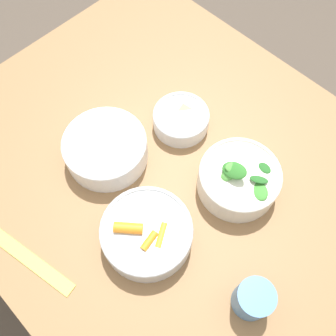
{
  "coord_description": "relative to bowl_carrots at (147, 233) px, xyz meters",
  "views": [
    {
      "loc": [
        -0.3,
        0.29,
        1.55
      ],
      "look_at": [
        -0.03,
        0.02,
        0.79
      ],
      "focal_mm": 40.0,
      "sensor_mm": 36.0,
      "label": 1
    }
  ],
  "objects": [
    {
      "name": "ground_plane",
      "position": [
        0.1,
        -0.16,
        -0.79
      ],
      "size": [
        10.0,
        10.0,
        0.0
      ],
      "primitive_type": "plane",
      "color": "#4C4238"
    },
    {
      "name": "dining_table",
      "position": [
        0.1,
        -0.16,
        -0.15
      ],
      "size": [
        1.08,
        0.91,
        0.76
      ],
      "color": "olive",
      "rests_on": "ground_plane"
    },
    {
      "name": "bowl_carrots",
      "position": [
        0.0,
        0.0,
        0.0
      ],
      "size": [
        0.19,
        0.19,
        0.07
      ],
      "color": "silver",
      "rests_on": "dining_table"
    },
    {
      "name": "bowl_greens",
      "position": [
        -0.06,
        -0.23,
        0.0
      ],
      "size": [
        0.18,
        0.18,
        0.1
      ],
      "color": "silver",
      "rests_on": "dining_table"
    },
    {
      "name": "bowl_beans_hotdog",
      "position": [
        0.21,
        -0.07,
        -0.0
      ],
      "size": [
        0.19,
        0.19,
        0.07
      ],
      "color": "white",
      "rests_on": "dining_table"
    },
    {
      "name": "bowl_cookies",
      "position": [
        0.15,
        -0.26,
        -0.01
      ],
      "size": [
        0.14,
        0.14,
        0.05
      ],
      "color": "silver",
      "rests_on": "dining_table"
    },
    {
      "name": "ruler",
      "position": [
        0.19,
        0.22,
        -0.03
      ],
      "size": [
        0.32,
        0.09,
        0.0
      ],
      "color": "#EADB4C",
      "rests_on": "dining_table"
    },
    {
      "name": "cup",
      "position": [
        -0.24,
        -0.05,
        0.01
      ],
      "size": [
        0.07,
        0.07,
        0.08
      ],
      "color": "#4C7FB7",
      "rests_on": "dining_table"
    }
  ]
}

